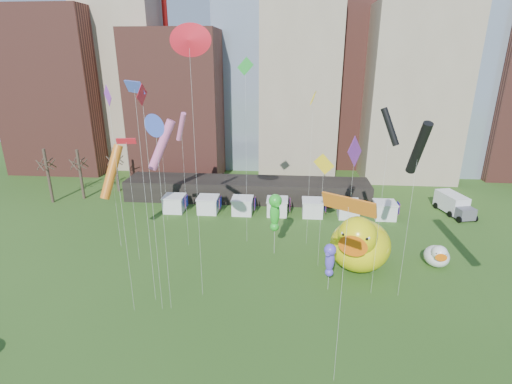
# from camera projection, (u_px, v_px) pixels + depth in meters

# --- Properties ---
(skyline) EXTENTS (101.00, 23.00, 68.00)m
(skyline) POSITION_uv_depth(u_px,v_px,m) (290.00, 57.00, 71.67)
(skyline) COLOR brown
(skyline) RESTS_ON ground
(pavilion) EXTENTS (38.00, 6.00, 3.20)m
(pavilion) POSITION_uv_depth(u_px,v_px,m) (247.00, 189.00, 60.83)
(pavilion) COLOR black
(pavilion) RESTS_ON ground
(vendor_tents) EXTENTS (33.24, 2.80, 2.40)m
(vendor_tents) POSITION_uv_depth(u_px,v_px,m) (277.00, 207.00, 54.95)
(vendor_tents) COLOR white
(vendor_tents) RESTS_ON ground
(bare_trees) EXTENTS (8.44, 6.44, 8.50)m
(bare_trees) POSITION_uv_depth(u_px,v_px,m) (81.00, 173.00, 60.75)
(bare_trees) COLOR #382B21
(bare_trees) RESTS_ON ground
(big_duck) EXTENTS (8.44, 9.46, 6.62)m
(big_duck) POSITION_uv_depth(u_px,v_px,m) (360.00, 243.00, 40.12)
(big_duck) COLOR yellow
(big_duck) RESTS_ON ground
(small_duck) EXTENTS (3.07, 3.80, 2.76)m
(small_duck) POSITION_uv_depth(u_px,v_px,m) (437.00, 256.00, 41.25)
(small_duck) COLOR white
(small_duck) RESTS_ON ground
(seahorse_green) EXTENTS (1.78, 2.06, 7.29)m
(seahorse_green) POSITION_uv_depth(u_px,v_px,m) (275.00, 210.00, 42.45)
(seahorse_green) COLOR silver
(seahorse_green) RESTS_ON ground
(seahorse_purple) EXTENTS (1.49, 1.67, 4.94)m
(seahorse_purple) POSITION_uv_depth(u_px,v_px,m) (330.00, 258.00, 36.26)
(seahorse_purple) COLOR silver
(seahorse_purple) RESTS_ON ground
(box_truck) EXTENTS (3.91, 6.90, 2.77)m
(box_truck) POSITION_uv_depth(u_px,v_px,m) (453.00, 204.00, 55.27)
(box_truck) COLOR white
(box_truck) RESTS_ON ground
(kite_0) EXTENTS (0.27, 1.60, 19.56)m
(kite_0) POSITION_uv_depth(u_px,v_px,m) (143.00, 109.00, 28.76)
(kite_0) COLOR silver
(kite_0) RESTS_ON ground
(kite_1) EXTENTS (4.12, 2.28, 13.98)m
(kite_1) POSITION_uv_depth(u_px,v_px,m) (162.00, 145.00, 49.89)
(kite_1) COLOR silver
(kite_1) RESTS_ON ground
(kite_2) EXTENTS (1.85, 1.47, 17.55)m
(kite_2) POSITION_uv_depth(u_px,v_px,m) (390.00, 127.00, 31.61)
(kite_2) COLOR silver
(kite_2) RESTS_ON ground
(kite_3) EXTENTS (1.82, 0.60, 21.43)m
(kite_3) POSITION_uv_depth(u_px,v_px,m) (245.00, 75.00, 40.74)
(kite_3) COLOR silver
(kite_3) RESTS_ON ground
(kite_4) EXTENTS (0.86, 3.60, 17.85)m
(kite_4) POSITION_uv_depth(u_px,v_px,m) (313.00, 98.00, 40.87)
(kite_4) COLOR silver
(kite_4) RESTS_ON ground
(kite_5) EXTENTS (2.40, 2.51, 19.69)m
(kite_5) POSITION_uv_depth(u_px,v_px,m) (134.00, 89.00, 29.61)
(kite_5) COLOR silver
(kite_5) RESTS_ON ground
(kite_6) EXTENTS (2.65, 3.57, 12.28)m
(kite_6) POSITION_uv_depth(u_px,v_px,m) (112.00, 172.00, 42.93)
(kite_6) COLOR silver
(kite_6) RESTS_ON ground
(kite_7) EXTENTS (1.07, 1.17, 19.50)m
(kite_7) POSITION_uv_depth(u_px,v_px,m) (110.00, 111.00, 28.54)
(kite_7) COLOR silver
(kite_7) RESTS_ON ground
(kite_8) EXTENTS (2.44, 1.03, 23.84)m
(kite_8) POSITION_uv_depth(u_px,v_px,m) (189.00, 40.00, 29.11)
(kite_8) COLOR silver
(kite_8) RESTS_ON ground
(kite_9) EXTENTS (1.76, 1.74, 15.90)m
(kite_9) POSITION_uv_depth(u_px,v_px,m) (181.00, 127.00, 41.56)
(kite_9) COLOR silver
(kite_9) RESTS_ON ground
(kite_10) EXTENTS (1.15, 2.91, 16.67)m
(kite_10) POSITION_uv_depth(u_px,v_px,m) (419.00, 148.00, 31.80)
(kite_10) COLOR silver
(kite_10) RESTS_ON ground
(kite_12) EXTENTS (2.07, 0.59, 12.45)m
(kite_12) POSITION_uv_depth(u_px,v_px,m) (324.00, 166.00, 38.13)
(kite_12) COLOR silver
(kite_12) RESTS_ON ground
(kite_13) EXTENTS (1.55, 1.26, 17.37)m
(kite_13) POSITION_uv_depth(u_px,v_px,m) (155.00, 126.00, 29.22)
(kite_13) COLOR silver
(kite_13) RESTS_ON ground
(kite_14) EXTENTS (3.08, 2.21, 13.72)m
(kite_14) POSITION_uv_depth(u_px,v_px,m) (349.00, 205.00, 22.58)
(kite_14) COLOR silver
(kite_14) RESTS_ON ground
(kite_15) EXTENTS (1.99, 2.93, 13.51)m
(kite_15) POSITION_uv_depth(u_px,v_px,m) (355.00, 152.00, 41.51)
(kite_15) COLOR silver
(kite_15) RESTS_ON ground
(kite_16) EXTENTS (1.98, 0.56, 13.74)m
(kite_16) POSITION_uv_depth(u_px,v_px,m) (126.00, 143.00, 38.61)
(kite_16) COLOR silver
(kite_16) RESTS_ON ground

